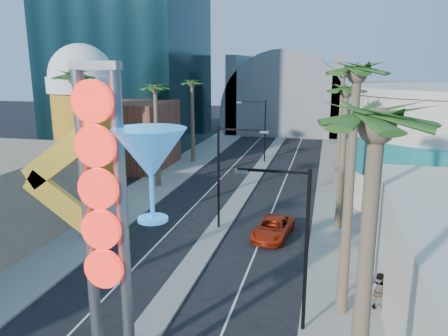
% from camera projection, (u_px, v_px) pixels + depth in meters
% --- Properties ---
extents(sidewalk_west, '(5.00, 100.00, 0.15)m').
position_uv_depth(sidewalk_west, '(171.00, 174.00, 50.18)').
color(sidewalk_west, gray).
rests_on(sidewalk_west, ground).
extents(sidewalk_east, '(5.00, 100.00, 0.15)m').
position_uv_depth(sidewalk_east, '(341.00, 185.00, 45.84)').
color(sidewalk_east, gray).
rests_on(sidewalk_east, ground).
extents(median, '(1.60, 84.00, 0.15)m').
position_uv_depth(median, '(257.00, 173.00, 50.85)').
color(median, gray).
rests_on(median, ground).
extents(brick_filler_west, '(10.00, 10.00, 8.00)m').
position_uv_depth(brick_filler_west, '(129.00, 135.00, 53.60)').
color(brick_filler_west, brown).
rests_on(brick_filler_west, ground).
extents(filler_east, '(10.00, 20.00, 10.00)m').
position_uv_depth(filler_east, '(394.00, 124.00, 55.50)').
color(filler_east, '#93765F').
rests_on(filler_east, ground).
extents(beer_mug, '(7.00, 7.00, 14.50)m').
position_uv_depth(beer_mug, '(84.00, 109.00, 45.37)').
color(beer_mug, orange).
rests_on(beer_mug, ground).
extents(turquoise_building, '(16.60, 16.60, 10.60)m').
position_uv_depth(turquoise_building, '(447.00, 149.00, 37.97)').
color(turquoise_building, beige).
rests_on(turquoise_building, ground).
extents(canopy, '(22.00, 16.00, 22.00)m').
position_uv_depth(canopy, '(287.00, 109.00, 82.01)').
color(canopy, slate).
rests_on(canopy, ground).
extents(neon_sign, '(6.53, 2.60, 12.55)m').
position_uv_depth(neon_sign, '(124.00, 209.00, 15.86)').
color(neon_sign, gray).
rests_on(neon_sign, ground).
extents(streetlight_0, '(3.79, 0.25, 8.00)m').
position_uv_depth(streetlight_0, '(226.00, 168.00, 32.59)').
color(streetlight_0, black).
rests_on(streetlight_0, ground).
extents(streetlight_1, '(3.79, 0.25, 8.00)m').
position_uv_depth(streetlight_1, '(261.00, 125.00, 55.53)').
color(streetlight_1, black).
rests_on(streetlight_1, ground).
extents(streetlight_2, '(3.45, 0.25, 8.00)m').
position_uv_depth(streetlight_2, '(296.00, 236.00, 19.84)').
color(streetlight_2, black).
rests_on(streetlight_2, ground).
extents(palm_1, '(2.40, 2.40, 12.70)m').
position_uv_depth(palm_1, '(75.00, 89.00, 29.61)').
color(palm_1, brown).
rests_on(palm_1, ground).
extents(palm_2, '(2.40, 2.40, 11.20)m').
position_uv_depth(palm_2, '(155.00, 95.00, 43.16)').
color(palm_2, brown).
rests_on(palm_2, ground).
extents(palm_3, '(2.40, 2.40, 11.20)m').
position_uv_depth(palm_3, '(192.00, 88.00, 54.51)').
color(palm_3, brown).
rests_on(palm_3, ground).
extents(palm_4, '(2.40, 2.40, 12.20)m').
position_uv_depth(palm_4, '(375.00, 152.00, 10.47)').
color(palm_4, brown).
rests_on(palm_4, ground).
extents(palm_5, '(2.40, 2.40, 13.20)m').
position_uv_depth(palm_5, '(356.00, 91.00, 19.72)').
color(palm_5, brown).
rests_on(palm_5, ground).
extents(palm_6, '(2.40, 2.40, 11.70)m').
position_uv_depth(palm_6, '(346.00, 100.00, 31.38)').
color(palm_6, brown).
rests_on(palm_6, ground).
extents(palm_7, '(2.40, 2.40, 12.70)m').
position_uv_depth(palm_7, '(343.00, 81.00, 42.51)').
color(palm_7, brown).
rests_on(palm_7, ground).
extents(red_pickup, '(3.01, 5.37, 1.42)m').
position_uv_depth(red_pickup, '(273.00, 228.00, 32.03)').
color(red_pickup, '#B0270D').
rests_on(red_pickup, ground).
extents(pedestrian_b, '(1.17, 1.06, 1.96)m').
position_uv_depth(pedestrian_b, '(378.00, 291.00, 22.36)').
color(pedestrian_b, gray).
rests_on(pedestrian_b, sidewalk_east).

